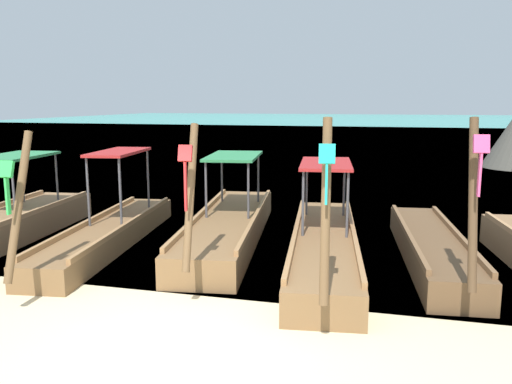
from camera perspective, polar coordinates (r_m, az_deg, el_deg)
name	(u,v)px	position (r m, az deg, el deg)	size (l,w,h in m)	color
ground	(178,352)	(6.82, -8.48, -16.91)	(120.00, 120.00, 0.00)	beige
sea_water	(371,126)	(67.56, 12.46, 7.05)	(120.00, 120.00, 0.00)	#2DB29E
longtail_boat_orange_ribbon	(1,227)	(12.73, -26.04, -3.41)	(1.91, 6.45, 2.49)	olive
longtail_boat_green_ribbon	(109,231)	(11.63, -15.78, -4.15)	(1.78, 6.75, 2.62)	brown
longtail_boat_red_ribbon	(229,226)	(11.59, -3.01, -3.71)	(2.20, 7.16, 2.73)	brown
longtail_boat_turquoise_ribbon	(324,244)	(10.24, 7.45, -5.66)	(1.95, 6.88, 2.87)	brown
longtail_boat_pink_ribbon	(432,247)	(10.66, 18.61, -5.76)	(1.54, 5.85, 2.85)	brown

